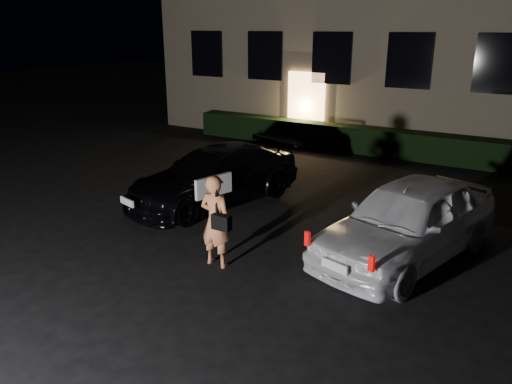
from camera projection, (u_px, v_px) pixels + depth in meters
The scene contains 5 objects.
ground at pixel (205, 304), 7.62m from camera, with size 80.00×80.00×0.00m, color black.
hedge at pixel (398, 144), 16.05m from camera, with size 15.00×0.70×0.85m, color black.
sedan at pixel (215, 176), 11.85m from camera, with size 3.00×4.86×1.32m.
hatch at pixel (408, 220), 8.95m from camera, with size 2.83×4.59×1.46m.
man at pixel (216, 221), 8.63m from camera, with size 0.68×0.41×1.66m.
Camera 1 is at (4.08, -5.34, 4.05)m, focal length 35.00 mm.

